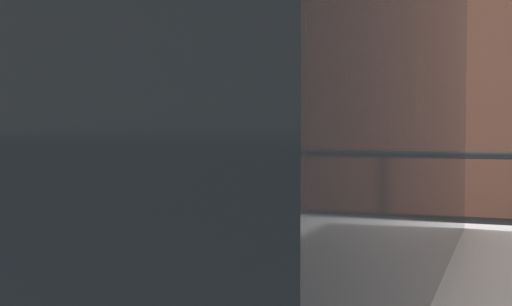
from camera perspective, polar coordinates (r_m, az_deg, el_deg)
name	(u,v)px	position (r m, az deg, el deg)	size (l,w,h in m)	color
parking_meter	(334,193)	(3.05, 6.57, -3.40)	(0.15, 0.16, 1.40)	slate
pedestrian_at_meter	(242,186)	(3.40, -1.19, -2.76)	(0.74, 0.46, 1.71)	slate
background_railing	(365,191)	(5.32, 9.15, -3.18)	(24.06, 0.06, 1.10)	black
backdrop_wall	(426,80)	(8.78, 14.12, 6.01)	(32.00, 0.50, 3.96)	brown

